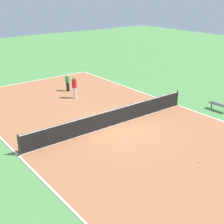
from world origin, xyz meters
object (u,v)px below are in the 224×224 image
object	(u,v)px
tennis_net	(112,117)
bench	(219,105)
tennis_ball_midcourt	(104,92)
tennis_ball_right_alley	(153,112)
tennis_ball_left_sideline	(199,161)
player_coach_red	(74,86)
player_far_green	(68,82)

from	to	relation	value
tennis_net	bench	world-z (taller)	tennis_net
tennis_net	tennis_ball_midcourt	xyz separation A→B (m)	(-3.36, -5.41, -0.52)
tennis_ball_right_alley	tennis_ball_midcourt	xyz separation A→B (m)	(0.04, -5.39, 0.00)
tennis_ball_left_sideline	tennis_ball_midcourt	bearing A→B (deg)	-103.39
tennis_net	bench	distance (m)	7.57
tennis_net	tennis_ball_midcourt	bearing A→B (deg)	-121.81
tennis_ball_right_alley	tennis_ball_midcourt	size ratio (longest dim) A/B	1.00
tennis_net	tennis_ball_right_alley	world-z (taller)	tennis_net
bench	player_coach_red	distance (m)	10.24
bench	tennis_net	bearing A→B (deg)	-108.27
tennis_net	player_coach_red	size ratio (longest dim) A/B	6.97
player_far_green	player_coach_red	xyz separation A→B (m)	(0.49, 1.86, 0.18)
player_far_green	tennis_ball_right_alley	distance (m)	7.83
tennis_ball_left_sideline	tennis_ball_right_alley	world-z (taller)	same
tennis_ball_left_sideline	player_coach_red	bearing A→B (deg)	-91.18
player_coach_red	tennis_ball_right_alley	distance (m)	6.27
tennis_ball_midcourt	tennis_ball_right_alley	bearing A→B (deg)	90.42
player_coach_red	tennis_ball_midcourt	size ratio (longest dim) A/B	24.33
player_far_green	tennis_ball_midcourt	bearing A→B (deg)	162.15
player_far_green	tennis_ball_midcourt	world-z (taller)	player_far_green
player_far_green	player_coach_red	size ratio (longest dim) A/B	0.83
player_coach_red	player_far_green	bearing A→B (deg)	25.96
tennis_ball_midcourt	bench	bearing A→B (deg)	116.20
bench	player_coach_red	bearing A→B (deg)	-142.18
bench	tennis_ball_midcourt	xyz separation A→B (m)	(3.83, -7.78, -0.33)
player_far_green	tennis_ball_right_alley	bearing A→B (deg)	134.75
bench	tennis_ball_midcourt	size ratio (longest dim) A/B	20.67
tennis_ball_right_alley	bench	bearing A→B (deg)	147.76
tennis_net	player_coach_red	distance (m)	5.79
tennis_net	player_far_green	world-z (taller)	player_far_green
player_far_green	player_coach_red	world-z (taller)	player_coach_red
player_far_green	tennis_ball_midcourt	xyz separation A→B (m)	(-1.94, 2.15, -0.73)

